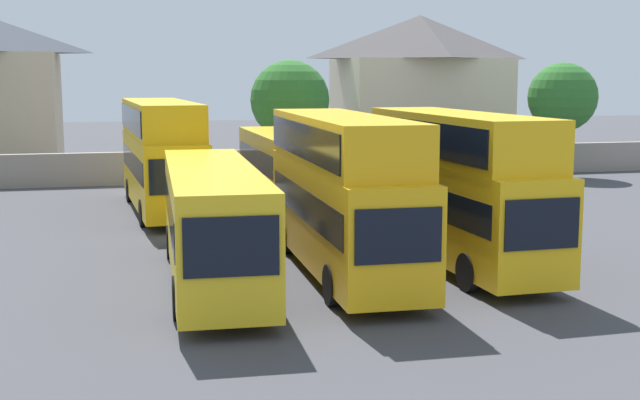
# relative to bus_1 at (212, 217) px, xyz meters

# --- Properties ---
(ground) EXTENTS (140.00, 140.00, 0.00)m
(ground) POSITION_rel_bus_1_xyz_m (3.98, 18.35, -1.94)
(ground) COLOR #424247
(depot_boundary_wall) EXTENTS (56.00, 0.50, 1.80)m
(depot_boundary_wall) POSITION_rel_bus_1_xyz_m (3.98, 23.48, -1.04)
(depot_boundary_wall) COLOR gray
(depot_boundary_wall) RESTS_ON ground
(bus_1) EXTENTS (2.86, 11.90, 3.39)m
(bus_1) POSITION_rel_bus_1_xyz_m (0.00, 0.00, 0.00)
(bus_1) COLOR gold
(bus_1) RESTS_ON ground
(bus_2) EXTENTS (2.69, 11.10, 4.80)m
(bus_2) POSITION_rel_bus_1_xyz_m (3.95, 0.25, 0.77)
(bus_2) COLOR #EEAD13
(bus_2) RESTS_ON ground
(bus_3) EXTENTS (2.85, 10.24, 4.83)m
(bus_3) POSITION_rel_bus_1_xyz_m (7.80, 0.56, 0.78)
(bus_3) COLOR yellow
(bus_3) RESTS_ON ground
(bus_4) EXTENTS (3.24, 11.53, 4.86)m
(bus_4) POSITION_rel_bus_1_xyz_m (-0.76, 13.61, 0.80)
(bus_4) COLOR yellow
(bus_4) RESTS_ON ground
(bus_5) EXTENTS (2.67, 10.18, 3.39)m
(bus_5) POSITION_rel_bus_1_xyz_m (4.69, 13.75, -0.01)
(bus_5) COLOR gold
(bus_5) RESTS_ON ground
(bus_6) EXTENTS (2.86, 10.59, 3.53)m
(bus_6) POSITION_rel_bus_1_xyz_m (7.57, 13.67, 0.07)
(bus_6) COLOR yellow
(bus_6) RESTS_ON ground
(house_terrace_centre) EXTENTS (11.24, 8.24, 9.96)m
(house_terrace_centre) POSITION_rel_bus_1_xyz_m (17.50, 31.27, 3.14)
(house_terrace_centre) COLOR beige
(house_terrace_centre) RESTS_ON ground
(tree_left_of_lot) EXTENTS (4.74, 4.74, 6.87)m
(tree_left_of_lot) POSITION_rel_bus_1_xyz_m (7.45, 25.98, 2.54)
(tree_left_of_lot) COLOR brown
(tree_left_of_lot) RESTS_ON ground
(tree_behind_wall) EXTENTS (4.05, 4.05, 6.71)m
(tree_behind_wall) POSITION_rel_bus_1_xyz_m (22.87, 21.48, 2.72)
(tree_behind_wall) COLOR brown
(tree_behind_wall) RESTS_ON ground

